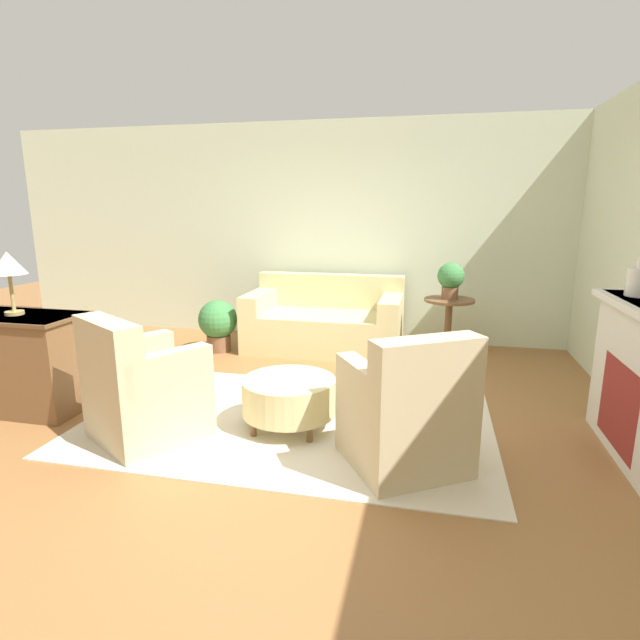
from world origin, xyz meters
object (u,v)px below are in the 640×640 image
(potted_plant_floor, at_px, (218,323))
(table_lamp, at_px, (8,266))
(couch, at_px, (325,323))
(armchair_left, at_px, (141,391))
(ottoman_table, at_px, (289,396))
(potted_plant_on_side_table, at_px, (451,278))
(side_table, at_px, (448,318))
(dresser, at_px, (21,361))
(armchair_right, at_px, (408,415))

(potted_plant_floor, xyz_separation_m, table_lamp, (-0.90, -2.05, 0.91))
(couch, xyz_separation_m, armchair_left, (-0.82, -2.74, 0.05))
(ottoman_table, distance_m, potted_plant_floor, 2.41)
(potted_plant_on_side_table, distance_m, potted_plant_floor, 2.80)
(couch, height_order, potted_plant_floor, couch)
(potted_plant_floor, bearing_deg, couch, 17.72)
(ottoman_table, xyz_separation_m, side_table, (1.27, 2.18, 0.22))
(armchair_left, xyz_separation_m, dresser, (-1.33, 0.28, 0.06))
(side_table, relative_size, potted_plant_on_side_table, 1.72)
(armchair_right, relative_size, table_lamp, 1.88)
(ottoman_table, xyz_separation_m, potted_plant_floor, (-1.46, 1.92, 0.09))
(armchair_left, height_order, table_lamp, table_lamp)
(side_table, height_order, potted_plant_on_side_table, potted_plant_on_side_table)
(armchair_left, height_order, ottoman_table, armchair_left)
(armchair_left, bearing_deg, dresser, 167.87)
(armchair_right, bearing_deg, side_table, 82.99)
(armchair_right, distance_m, dresser, 3.32)
(couch, bearing_deg, potted_plant_floor, -162.28)
(dresser, distance_m, potted_plant_on_side_table, 4.33)
(table_lamp, bearing_deg, potted_plant_on_side_table, 32.54)
(side_table, xyz_separation_m, potted_plant_on_side_table, (0.00, -0.00, 0.46))
(dresser, bearing_deg, armchair_left, -12.13)
(side_table, relative_size, dresser, 0.65)
(side_table, bearing_deg, potted_plant_on_side_table, -90.00)
(couch, xyz_separation_m, dresser, (-2.15, -2.45, 0.11))
(potted_plant_on_side_table, bearing_deg, ottoman_table, -120.22)
(table_lamp, bearing_deg, couch, 48.78)
(armchair_left, bearing_deg, ottoman_table, 22.26)
(armchair_right, xyz_separation_m, potted_plant_on_side_table, (0.32, 2.60, 0.57))
(potted_plant_on_side_table, height_order, potted_plant_floor, potted_plant_on_side_table)
(dresser, height_order, table_lamp, table_lamp)
(couch, bearing_deg, potted_plant_on_side_table, -5.44)
(dresser, xyz_separation_m, potted_plant_floor, (0.90, 2.05, -0.08))
(side_table, bearing_deg, armchair_left, -131.52)
(armchair_right, xyz_separation_m, side_table, (0.32, 2.60, 0.11))
(potted_plant_floor, bearing_deg, side_table, 5.42)
(potted_plant_on_side_table, height_order, table_lamp, table_lamp)
(couch, distance_m, armchair_right, 2.97)
(armchair_left, bearing_deg, side_table, 48.48)
(couch, distance_m, potted_plant_floor, 1.31)
(potted_plant_on_side_table, relative_size, potted_plant_floor, 0.66)
(ottoman_table, relative_size, potted_plant_floor, 1.18)
(armchair_left, relative_size, table_lamp, 1.88)
(armchair_right, xyz_separation_m, table_lamp, (-3.31, 0.28, 0.88))
(potted_plant_on_side_table, bearing_deg, dresser, -147.46)
(dresser, distance_m, potted_plant_floor, 2.25)
(potted_plant_floor, bearing_deg, ottoman_table, -52.72)
(ottoman_table, distance_m, dresser, 2.37)
(armchair_left, distance_m, side_table, 3.47)
(armchair_left, xyz_separation_m, potted_plant_on_side_table, (2.30, 2.60, 0.57))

